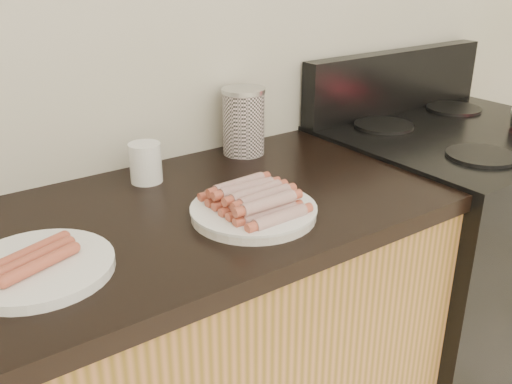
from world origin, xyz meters
TOP-DOWN VIEW (x-y plane):
  - stove at (0.78, 1.68)m, footprint 0.76×0.65m
  - stove_panel at (0.78, 1.96)m, footprint 0.76×0.06m
  - burner_near_left at (0.61, 1.51)m, footprint 0.18×0.18m
  - burner_far_left at (0.61, 1.84)m, footprint 0.18×0.18m
  - burner_far_right at (0.95, 1.84)m, footprint 0.18×0.18m
  - main_plate at (-0.07, 1.58)m, footprint 0.27×0.27m
  - side_plate at (-0.50, 1.61)m, footprint 0.26×0.26m
  - hotdog_pile at (-0.07, 1.58)m, footprint 0.12×0.20m
  - plain_sausages at (-0.50, 1.61)m, footprint 0.14×0.12m
  - canister at (0.14, 1.92)m, footprint 0.12×0.12m
  - mug at (-0.16, 1.89)m, footprint 0.08×0.08m

SIDE VIEW (x-z plane):
  - stove at x=0.78m, z-range 0.00..0.91m
  - main_plate at x=-0.07m, z-range 0.90..0.92m
  - side_plate at x=-0.50m, z-range 0.90..0.92m
  - burner_near_left at x=0.61m, z-range 0.91..0.92m
  - burner_far_left at x=0.61m, z-range 0.91..0.92m
  - burner_far_right at x=0.95m, z-range 0.91..0.92m
  - plain_sausages at x=-0.50m, z-range 0.92..0.94m
  - hotdog_pile at x=-0.07m, z-range 0.92..0.96m
  - mug at x=-0.16m, z-range 0.90..1.00m
  - canister at x=0.14m, z-range 0.90..1.08m
  - stove_panel at x=0.78m, z-range 0.91..1.11m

